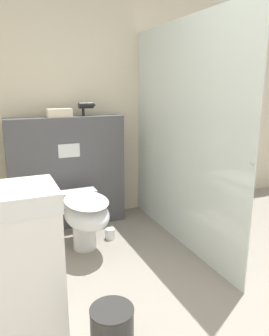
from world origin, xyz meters
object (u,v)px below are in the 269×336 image
(toilet, at_px, (85,215))
(sink_vanity, at_px, (5,266))
(waste_bin, at_px, (112,335))
(hair_drier, at_px, (87,106))

(toilet, xyz_separation_m, sink_vanity, (-0.71, -0.87, 0.12))
(waste_bin, bearing_deg, hair_drier, 77.69)
(hair_drier, relative_size, waste_bin, 0.56)
(hair_drier, bearing_deg, waste_bin, -102.31)
(toilet, height_order, hair_drier, hair_drier)
(sink_vanity, xyz_separation_m, waste_bin, (0.51, -0.43, -0.31))
(sink_vanity, distance_m, hair_drier, 1.97)
(toilet, relative_size, hair_drier, 3.90)
(toilet, xyz_separation_m, hair_drier, (0.23, 0.66, 0.95))
(hair_drier, bearing_deg, sink_vanity, -121.67)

